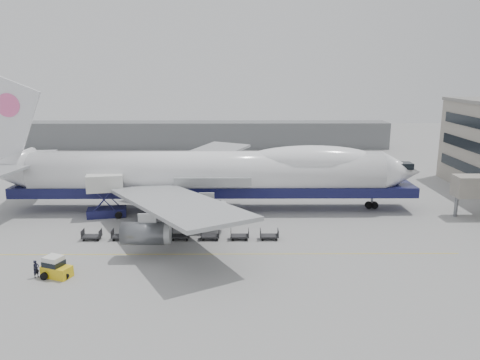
{
  "coord_description": "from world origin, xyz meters",
  "views": [
    {
      "loc": [
        4.4,
        -56.33,
        20.62
      ],
      "look_at": [
        4.86,
        6.0,
        5.94
      ],
      "focal_mm": 35.0,
      "sensor_mm": 36.0,
      "label": 1
    }
  ],
  "objects_px": {
    "baggage_tug": "(56,268)",
    "ground_worker": "(36,269)",
    "airliner": "(212,173)",
    "catering_truck": "(106,193)"
  },
  "relations": [
    {
      "from": "baggage_tug",
      "to": "airliner",
      "type": "bearing_deg",
      "value": 80.03
    },
    {
      "from": "catering_truck",
      "to": "baggage_tug",
      "type": "bearing_deg",
      "value": -100.63
    },
    {
      "from": "catering_truck",
      "to": "airliner",
      "type": "bearing_deg",
      "value": 1.68
    },
    {
      "from": "baggage_tug",
      "to": "ground_worker",
      "type": "distance_m",
      "value": 1.9
    },
    {
      "from": "airliner",
      "to": "catering_truck",
      "type": "height_order",
      "value": "airliner"
    },
    {
      "from": "airliner",
      "to": "catering_truck",
      "type": "bearing_deg",
      "value": -166.95
    },
    {
      "from": "baggage_tug",
      "to": "ground_worker",
      "type": "bearing_deg",
      "value": -150.7
    },
    {
      "from": "airliner",
      "to": "catering_truck",
      "type": "distance_m",
      "value": 15.58
    },
    {
      "from": "baggage_tug",
      "to": "ground_worker",
      "type": "xyz_separation_m",
      "value": [
        -1.88,
        -0.25,
        -0.03
      ]
    },
    {
      "from": "catering_truck",
      "to": "baggage_tug",
      "type": "xyz_separation_m",
      "value": [
        0.26,
        -20.35,
        -2.49
      ]
    }
  ]
}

